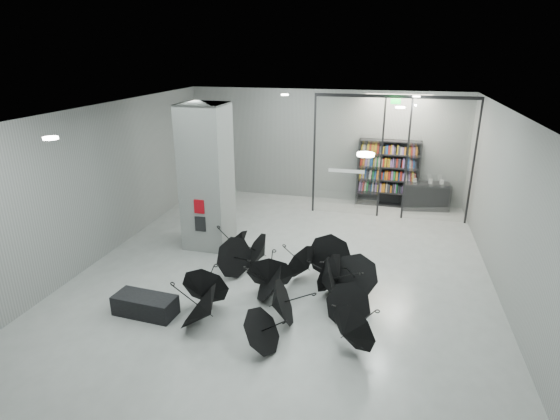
% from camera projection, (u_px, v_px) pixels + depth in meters
% --- Properties ---
extents(room, '(14.00, 14.02, 4.01)m').
position_uv_depth(room, '(277.00, 171.00, 9.65)').
color(room, gray).
rests_on(room, ground).
extents(column, '(1.20, 1.20, 4.00)m').
position_uv_depth(column, '(207.00, 177.00, 12.32)').
color(column, slate).
rests_on(column, ground).
extents(fire_cabinet, '(0.28, 0.04, 0.38)m').
position_uv_depth(fire_cabinet, '(199.00, 207.00, 11.97)').
color(fire_cabinet, '#A50A07').
rests_on(fire_cabinet, column).
extents(info_panel, '(0.30, 0.03, 0.42)m').
position_uv_depth(info_panel, '(200.00, 224.00, 12.14)').
color(info_panel, black).
rests_on(info_panel, column).
extents(exit_sign, '(0.30, 0.06, 0.15)m').
position_uv_depth(exit_sign, '(396.00, 101.00, 13.62)').
color(exit_sign, '#0CE533').
rests_on(exit_sign, room).
extents(glass_partition, '(5.06, 0.08, 4.00)m').
position_uv_depth(glass_partition, '(391.00, 153.00, 14.36)').
color(glass_partition, silver).
rests_on(glass_partition, ground).
extents(bench, '(1.37, 0.67, 0.43)m').
position_uv_depth(bench, '(145.00, 305.00, 9.47)').
color(bench, black).
rests_on(bench, ground).
extents(bookshelf, '(2.15, 0.50, 2.36)m').
position_uv_depth(bookshelf, '(388.00, 173.00, 15.85)').
color(bookshelf, black).
rests_on(bookshelf, ground).
extents(shop_counter, '(1.65, 0.85, 0.95)m').
position_uv_depth(shop_counter, '(426.00, 196.00, 15.66)').
color(shop_counter, black).
rests_on(shop_counter, ground).
extents(umbrella_cluster, '(4.58, 4.65, 1.30)m').
position_uv_depth(umbrella_cluster, '(285.00, 286.00, 10.02)').
color(umbrella_cluster, black).
rests_on(umbrella_cluster, ground).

